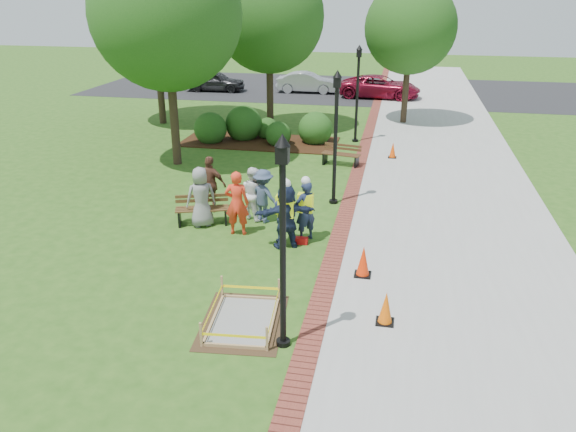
% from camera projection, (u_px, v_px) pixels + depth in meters
% --- Properties ---
extents(ground, '(100.00, 100.00, 0.00)m').
position_uv_depth(ground, '(259.00, 269.00, 14.06)').
color(ground, '#285116').
rests_on(ground, ground).
extents(sidewalk, '(6.00, 60.00, 0.02)m').
position_uv_depth(sidewalk, '(443.00, 165.00, 22.21)').
color(sidewalk, '#9E9E99').
rests_on(sidewalk, ground).
extents(brick_edging, '(0.50, 60.00, 0.03)m').
position_uv_depth(brick_edging, '(361.00, 160.00, 22.80)').
color(brick_edging, maroon).
rests_on(brick_edging, ground).
extents(mulch_bed, '(7.00, 3.00, 0.05)m').
position_uv_depth(mulch_bed, '(260.00, 142.00, 25.48)').
color(mulch_bed, '#381E0F').
rests_on(mulch_bed, ground).
extents(parking_lot, '(36.00, 12.00, 0.01)m').
position_uv_depth(parking_lot, '(355.00, 89.00, 38.54)').
color(parking_lot, black).
rests_on(parking_lot, ground).
extents(wet_concrete_pad, '(1.90, 2.44, 0.55)m').
position_uv_depth(wet_concrete_pad, '(243.00, 312.00, 11.76)').
color(wet_concrete_pad, '#47331E').
rests_on(wet_concrete_pad, ground).
extents(bench_near, '(1.64, 0.98, 0.85)m').
position_uv_depth(bench_near, '(203.00, 215.00, 16.66)').
color(bench_near, brown).
rests_on(bench_near, ground).
extents(bench_far, '(1.58, 0.79, 0.82)m').
position_uv_depth(bench_far, '(341.00, 159.00, 22.11)').
color(bench_far, brown).
rests_on(bench_far, ground).
extents(cone_front, '(0.38, 0.38, 0.74)m').
position_uv_depth(cone_front, '(386.00, 309.00, 11.67)').
color(cone_front, black).
rests_on(cone_front, ground).
extents(cone_back, '(0.40, 0.40, 0.79)m').
position_uv_depth(cone_back, '(363.00, 262.00, 13.59)').
color(cone_back, black).
rests_on(cone_back, ground).
extents(cone_far, '(0.33, 0.33, 0.66)m').
position_uv_depth(cone_far, '(393.00, 151.00, 23.04)').
color(cone_far, black).
rests_on(cone_far, ground).
extents(toolbox, '(0.36, 0.20, 0.18)m').
position_uv_depth(toolbox, '(301.00, 241.00, 15.42)').
color(toolbox, '#BC0E0E').
rests_on(toolbox, ground).
extents(lamp_near, '(0.28, 0.28, 4.26)m').
position_uv_depth(lamp_near, '(283.00, 230.00, 10.17)').
color(lamp_near, black).
rests_on(lamp_near, ground).
extents(lamp_mid, '(0.28, 0.28, 4.26)m').
position_uv_depth(lamp_mid, '(336.00, 128.00, 17.42)').
color(lamp_mid, black).
rests_on(lamp_mid, ground).
extents(lamp_far, '(0.28, 0.28, 4.26)m').
position_uv_depth(lamp_far, '(358.00, 87.00, 24.68)').
color(lamp_far, black).
rests_on(lamp_far, ground).
extents(tree_left, '(5.53, 5.53, 8.40)m').
position_uv_depth(tree_left, '(166.00, 14.00, 20.29)').
color(tree_left, '#3D2D1E').
rests_on(tree_left, ground).
extents(tree_back, '(5.12, 5.12, 7.84)m').
position_uv_depth(tree_back, '(269.00, 17.00, 25.81)').
color(tree_back, '#3D2D1E').
rests_on(tree_back, ground).
extents(tree_right, '(4.49, 4.49, 6.94)m').
position_uv_depth(tree_right, '(410.00, 28.00, 27.44)').
color(tree_right, '#3D2D1E').
rests_on(tree_right, ground).
extents(shrub_a, '(1.48, 1.48, 1.48)m').
position_uv_depth(shrub_a, '(211.00, 142.00, 25.47)').
color(shrub_a, '#1C4A15').
rests_on(shrub_a, ground).
extents(shrub_b, '(1.68, 1.68, 1.68)m').
position_uv_depth(shrub_b, '(244.00, 139.00, 26.03)').
color(shrub_b, '#1C4A15').
rests_on(shrub_b, ground).
extents(shrub_c, '(1.14, 1.14, 1.14)m').
position_uv_depth(shrub_c, '(278.00, 145.00, 25.03)').
color(shrub_c, '#1C4A15').
rests_on(shrub_c, ground).
extents(shrub_d, '(1.53, 1.53, 1.53)m').
position_uv_depth(shrub_d, '(315.00, 143.00, 25.36)').
color(shrub_d, '#1C4A15').
rests_on(shrub_d, ground).
extents(shrub_e, '(1.03, 1.03, 1.03)m').
position_uv_depth(shrub_e, '(267.00, 138.00, 26.21)').
color(shrub_e, '#1C4A15').
rests_on(shrub_e, ground).
extents(casual_person_a, '(0.68, 0.61, 1.79)m').
position_uv_depth(casual_person_a, '(201.00, 197.00, 16.29)').
color(casual_person_a, gray).
rests_on(casual_person_a, ground).
extents(casual_person_b, '(0.63, 0.43, 1.86)m').
position_uv_depth(casual_person_b, '(237.00, 203.00, 15.73)').
color(casual_person_b, '#F6351D').
rests_on(casual_person_b, ground).
extents(casual_person_c, '(0.62, 0.56, 1.63)m').
position_uv_depth(casual_person_c, '(253.00, 193.00, 16.81)').
color(casual_person_c, white).
rests_on(casual_person_c, ground).
extents(casual_person_d, '(0.62, 0.46, 1.77)m').
position_uv_depth(casual_person_d, '(211.00, 184.00, 17.38)').
color(casual_person_d, brown).
rests_on(casual_person_d, ground).
extents(casual_person_e, '(0.61, 0.51, 1.63)m').
position_uv_depth(casual_person_e, '(264.00, 196.00, 16.60)').
color(casual_person_e, '#364560').
rests_on(casual_person_e, ground).
extents(hivis_worker_a, '(0.67, 0.57, 1.94)m').
position_uv_depth(hivis_worker_a, '(286.00, 214.00, 14.92)').
color(hivis_worker_a, '#18213E').
rests_on(hivis_worker_a, ground).
extents(hivis_worker_b, '(0.64, 0.62, 1.85)m').
position_uv_depth(hivis_worker_b, '(305.00, 209.00, 15.38)').
color(hivis_worker_b, '#1A1D45').
rests_on(hivis_worker_b, ground).
extents(hivis_worker_c, '(0.58, 0.39, 1.88)m').
position_uv_depth(hivis_worker_c, '(284.00, 211.00, 15.20)').
color(hivis_worker_c, '#1B2946').
rests_on(hivis_worker_c, ground).
extents(parked_car_a, '(2.18, 4.62, 1.48)m').
position_uv_depth(parked_car_a, '(215.00, 91.00, 37.94)').
color(parked_car_a, black).
rests_on(parked_car_a, ground).
extents(parked_car_b, '(2.04, 4.49, 1.45)m').
position_uv_depth(parked_car_b, '(307.00, 93.00, 37.41)').
color(parked_car_b, '#A4A3A8').
rests_on(parked_car_b, ground).
extents(parked_car_c, '(2.36, 4.81, 1.53)m').
position_uv_depth(parked_car_c, '(379.00, 98.00, 35.67)').
color(parked_car_c, maroon).
rests_on(parked_car_c, ground).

